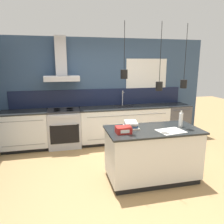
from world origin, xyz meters
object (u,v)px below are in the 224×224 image
object	(u,v)px
oven_range	(64,128)
bottle_on_island	(181,119)
dishwasher	(175,121)
red_supply_box	(123,130)
book_stack	(131,125)

from	to	relation	value
oven_range	bottle_on_island	world-z (taller)	bottle_on_island
bottle_on_island	oven_range	bearing A→B (deg)	135.76
dishwasher	red_supply_box	distance (m)	2.92
oven_range	dishwasher	size ratio (longest dim) A/B	1.00
book_stack	bottle_on_island	bearing A→B (deg)	-8.16
bottle_on_island	book_stack	bearing A→B (deg)	171.84
oven_range	red_supply_box	size ratio (longest dim) A/B	3.80
oven_range	bottle_on_island	bearing A→B (deg)	-44.24
oven_range	bottle_on_island	size ratio (longest dim) A/B	2.96
oven_range	red_supply_box	xyz separation A→B (m)	(0.89, -2.02, 0.51)
oven_range	book_stack	bearing A→B (deg)	-58.43
oven_range	dishwasher	xyz separation A→B (m)	(2.94, 0.00, -0.00)
oven_range	red_supply_box	bearing A→B (deg)	-66.15
bottle_on_island	book_stack	size ratio (longest dim) A/B	0.90
oven_range	red_supply_box	world-z (taller)	red_supply_box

